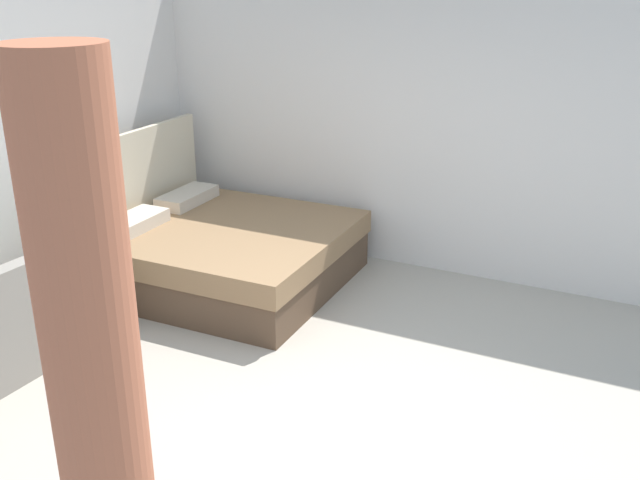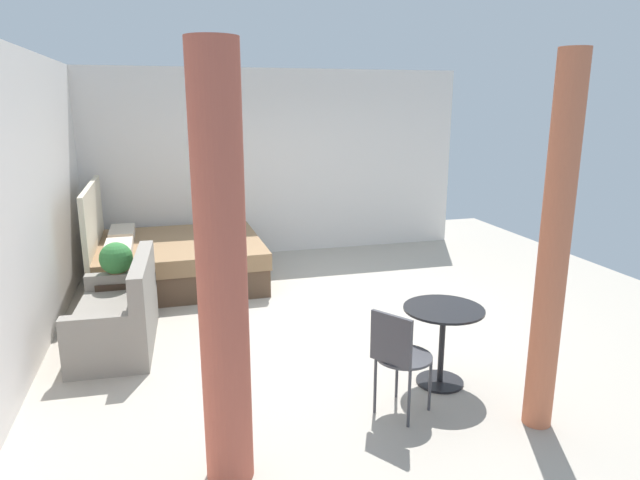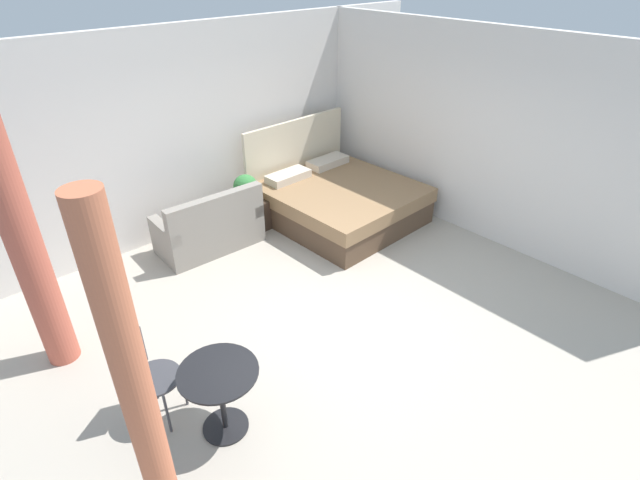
# 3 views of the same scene
# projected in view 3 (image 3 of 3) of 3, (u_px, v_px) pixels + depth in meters

# --- Properties ---
(ground_plane) EXTENTS (8.73, 8.96, 0.02)m
(ground_plane) POSITION_uv_depth(u_px,v_px,m) (336.00, 311.00, 5.75)
(ground_plane) COLOR #B2A899
(wall_back) EXTENTS (8.73, 0.12, 2.88)m
(wall_back) POSITION_uv_depth(u_px,v_px,m) (192.00, 132.00, 6.89)
(wall_back) COLOR silver
(wall_back) RESTS_ON ground
(wall_right) EXTENTS (0.12, 5.96, 2.88)m
(wall_right) POSITION_uv_depth(u_px,v_px,m) (488.00, 138.00, 6.67)
(wall_right) COLOR silver
(wall_right) RESTS_ON ground
(bed) EXTENTS (2.05, 2.18, 1.36)m
(bed) POSITION_uv_depth(u_px,v_px,m) (338.00, 199.00, 7.57)
(bed) COLOR brown
(bed) RESTS_ON ground
(couch) EXTENTS (1.44, 0.79, 0.90)m
(couch) POSITION_uv_depth(u_px,v_px,m) (210.00, 229.00, 6.81)
(couch) COLOR gray
(couch) RESTS_ON ground
(nightstand) EXTENTS (0.46, 0.44, 0.46)m
(nightstand) POSITION_uv_depth(u_px,v_px,m) (253.00, 214.00, 7.34)
(nightstand) COLOR #38281E
(nightstand) RESTS_ON ground
(potted_plant) EXTENTS (0.35, 0.35, 0.44)m
(potted_plant) POSITION_uv_depth(u_px,v_px,m) (246.00, 188.00, 7.03)
(potted_plant) COLOR #935B3D
(potted_plant) RESTS_ON nightstand
(balcony_table) EXTENTS (0.68, 0.68, 0.69)m
(balcony_table) POSITION_uv_depth(u_px,v_px,m) (220.00, 389.00, 4.10)
(balcony_table) COLOR black
(balcony_table) RESTS_ON ground
(cafe_chair_near_window) EXTENTS (0.61, 0.61, 0.87)m
(cafe_chair_near_window) POSITION_uv_depth(u_px,v_px,m) (146.00, 371.00, 4.22)
(cafe_chair_near_window) COLOR #3F3F44
(cafe_chair_near_window) RESTS_ON ground
(curtain_left) EXTENTS (0.21, 0.21, 2.72)m
(curtain_left) POSITION_uv_depth(u_px,v_px,m) (137.00, 393.00, 2.95)
(curtain_left) COLOR #D1704C
(curtain_left) RESTS_ON ground
(curtain_right) EXTENTS (0.30, 0.30, 2.72)m
(curtain_right) POSITION_uv_depth(u_px,v_px,m) (25.00, 246.00, 4.41)
(curtain_right) COLOR #C15B47
(curtain_right) RESTS_ON ground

